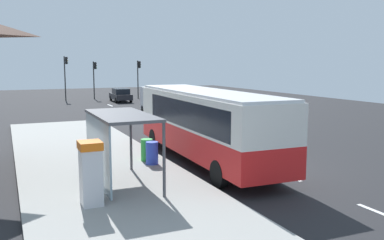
# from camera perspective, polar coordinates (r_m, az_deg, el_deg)

# --- Properties ---
(ground_plane) EXTENTS (56.00, 92.00, 0.04)m
(ground_plane) POSITION_cam_1_polar(r_m,az_deg,el_deg) (30.35, -5.08, -0.68)
(ground_plane) COLOR #262628
(sidewalk_platform) EXTENTS (6.20, 30.00, 0.18)m
(sidewalk_platform) POSITION_cam_1_polar(r_m,az_deg,el_deg) (17.29, -12.26, -6.93)
(sidewalk_platform) COLOR #999993
(sidewalk_platform) RESTS_ON ground
(lane_stripe_seg_1) EXTENTS (0.16, 2.20, 0.01)m
(lane_stripe_seg_1) POSITION_cam_1_polar(r_m,az_deg,el_deg) (17.28, 12.29, -7.22)
(lane_stripe_seg_1) COLOR silver
(lane_stripe_seg_1) RESTS_ON ground
(lane_stripe_seg_2) EXTENTS (0.16, 2.20, 0.01)m
(lane_stripe_seg_2) POSITION_cam_1_polar(r_m,az_deg,el_deg) (21.40, 4.34, -4.17)
(lane_stripe_seg_2) COLOR silver
(lane_stripe_seg_2) RESTS_ON ground
(lane_stripe_seg_3) EXTENTS (0.16, 2.20, 0.01)m
(lane_stripe_seg_3) POSITION_cam_1_polar(r_m,az_deg,el_deg) (25.82, -0.94, -2.08)
(lane_stripe_seg_3) COLOR silver
(lane_stripe_seg_3) RESTS_ON ground
(lane_stripe_seg_4) EXTENTS (0.16, 2.20, 0.01)m
(lane_stripe_seg_4) POSITION_cam_1_polar(r_m,az_deg,el_deg) (30.43, -4.64, -0.60)
(lane_stripe_seg_4) COLOR silver
(lane_stripe_seg_4) RESTS_ON ground
(lane_stripe_seg_5) EXTENTS (0.16, 2.20, 0.01)m
(lane_stripe_seg_5) POSITION_cam_1_polar(r_m,az_deg,el_deg) (35.14, -7.35, 0.49)
(lane_stripe_seg_5) COLOR silver
(lane_stripe_seg_5) RESTS_ON ground
(lane_stripe_seg_6) EXTENTS (0.16, 2.20, 0.01)m
(lane_stripe_seg_6) POSITION_cam_1_polar(r_m,az_deg,el_deg) (39.92, -9.42, 1.32)
(lane_stripe_seg_6) COLOR silver
(lane_stripe_seg_6) RESTS_ON ground
(lane_stripe_seg_7) EXTENTS (0.16, 2.20, 0.01)m
(lane_stripe_seg_7) POSITION_cam_1_polar(r_m,az_deg,el_deg) (44.75, -11.05, 1.97)
(lane_stripe_seg_7) COLOR silver
(lane_stripe_seg_7) RESTS_ON ground
(bus) EXTENTS (2.78, 11.07, 3.21)m
(bus) POSITION_cam_1_polar(r_m,az_deg,el_deg) (18.60, 1.74, -0.21)
(bus) COLOR red
(bus) RESTS_ON ground
(white_van) EXTENTS (2.21, 5.28, 2.30)m
(white_van) POSITION_cam_1_polar(r_m,az_deg,el_deg) (35.67, -4.42, 2.80)
(white_van) COLOR silver
(white_van) RESTS_ON ground
(sedan_near) EXTENTS (1.97, 4.46, 1.52)m
(sedan_near) POSITION_cam_1_polar(r_m,az_deg,el_deg) (48.54, -9.65, 3.38)
(sedan_near) COLOR black
(sedan_near) RESTS_ON ground
(ticket_machine) EXTENTS (0.66, 0.76, 1.94)m
(ticket_machine) POSITION_cam_1_polar(r_m,az_deg,el_deg) (13.00, -13.54, -6.94)
(ticket_machine) COLOR silver
(ticket_machine) RESTS_ON sidewalk_platform
(recycling_bin_blue) EXTENTS (0.52, 0.52, 0.95)m
(recycling_bin_blue) POSITION_cam_1_polar(r_m,az_deg,el_deg) (17.83, -5.45, -4.47)
(recycling_bin_blue) COLOR blue
(recycling_bin_blue) RESTS_ON sidewalk_platform
(recycling_bin_green) EXTENTS (0.52, 0.52, 0.95)m
(recycling_bin_green) POSITION_cam_1_polar(r_m,az_deg,el_deg) (18.48, -6.14, -4.04)
(recycling_bin_green) COLOR green
(recycling_bin_green) RESTS_ON sidewalk_platform
(traffic_light_near_side) EXTENTS (0.49, 0.28, 4.68)m
(traffic_light_near_side) POSITION_cam_1_polar(r_m,az_deg,el_deg) (52.63, -7.26, 6.30)
(traffic_light_near_side) COLOR #2D2D2D
(traffic_light_near_side) RESTS_ON ground
(traffic_light_far_side) EXTENTS (0.49, 0.28, 5.17)m
(traffic_light_far_side) POSITION_cam_1_polar(r_m,az_deg,el_deg) (51.60, -16.77, 6.34)
(traffic_light_far_side) COLOR #2D2D2D
(traffic_light_far_side) RESTS_ON ground
(traffic_light_median) EXTENTS (0.49, 0.28, 4.57)m
(traffic_light_median) POSITION_cam_1_polar(r_m,az_deg,el_deg) (52.96, -13.08, 6.10)
(traffic_light_median) COLOR #2D2D2D
(traffic_light_median) RESTS_ON ground
(bus_shelter) EXTENTS (1.80, 4.00, 2.50)m
(bus_shelter) POSITION_cam_1_polar(r_m,az_deg,el_deg) (14.67, -10.68, -1.49)
(bus_shelter) COLOR #4C4C51
(bus_shelter) RESTS_ON sidewalk_platform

